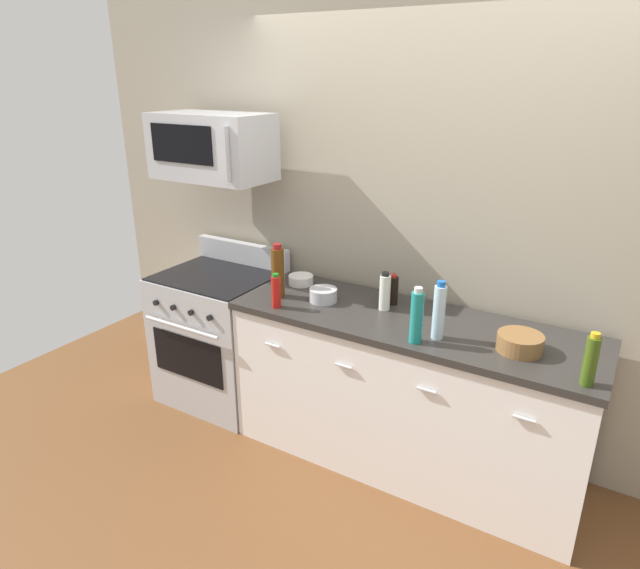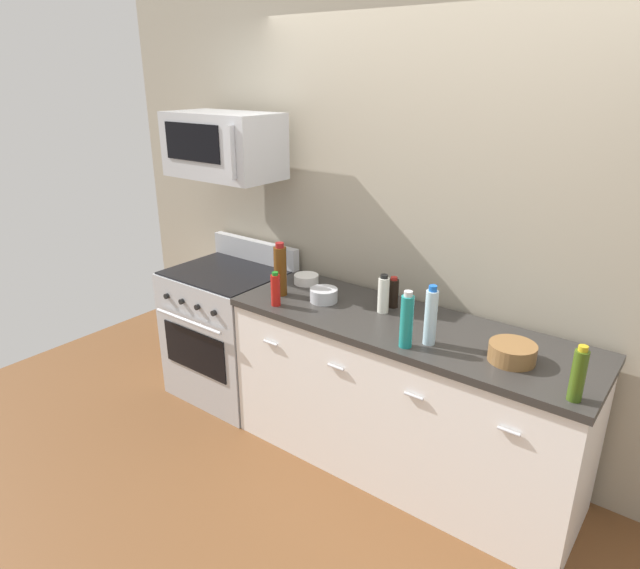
# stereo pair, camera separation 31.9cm
# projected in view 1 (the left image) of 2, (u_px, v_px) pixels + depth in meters

# --- Properties ---
(ground_plane) EXTENTS (6.13, 6.13, 0.00)m
(ground_plane) POSITION_uv_depth(u_px,v_px,m) (401.00, 459.00, 3.34)
(ground_plane) COLOR brown
(back_wall) EXTENTS (5.10, 0.10, 2.70)m
(back_wall) POSITION_uv_depth(u_px,v_px,m) (442.00, 226.00, 3.18)
(back_wall) COLOR #9E937F
(back_wall) RESTS_ON ground_plane
(counter_unit) EXTENTS (2.01, 0.66, 0.92)m
(counter_unit) POSITION_uv_depth(u_px,v_px,m) (405.00, 393.00, 3.17)
(counter_unit) COLOR white
(counter_unit) RESTS_ON ground_plane
(range_oven) EXTENTS (0.76, 0.69, 1.07)m
(range_oven) POSITION_uv_depth(u_px,v_px,m) (221.00, 336.00, 3.84)
(range_oven) COLOR #B7BABF
(range_oven) RESTS_ON ground_plane
(microwave) EXTENTS (0.74, 0.44, 0.40)m
(microwave) POSITION_uv_depth(u_px,v_px,m) (212.00, 147.00, 3.42)
(microwave) COLOR #B7BABF
(bottle_water_clear) EXTENTS (0.06, 0.06, 0.31)m
(bottle_water_clear) POSITION_uv_depth(u_px,v_px,m) (439.00, 311.00, 2.75)
(bottle_water_clear) COLOR silver
(bottle_water_clear) RESTS_ON countertop_slab
(bottle_hot_sauce_red) EXTENTS (0.05, 0.05, 0.20)m
(bottle_hot_sauce_red) POSITION_uv_depth(u_px,v_px,m) (276.00, 291.00, 3.14)
(bottle_hot_sauce_red) COLOR #B21914
(bottle_hot_sauce_red) RESTS_ON countertop_slab
(bottle_olive_oil) EXTENTS (0.06, 0.06, 0.25)m
(bottle_olive_oil) POSITION_uv_depth(u_px,v_px,m) (591.00, 361.00, 2.34)
(bottle_olive_oil) COLOR #385114
(bottle_olive_oil) RESTS_ON countertop_slab
(bottle_soy_sauce_dark) EXTENTS (0.06, 0.06, 0.18)m
(bottle_soy_sauce_dark) POSITION_uv_depth(u_px,v_px,m) (393.00, 290.00, 3.19)
(bottle_soy_sauce_dark) COLOR black
(bottle_soy_sauce_dark) RESTS_ON countertop_slab
(bottle_sparkling_teal) EXTENTS (0.06, 0.06, 0.29)m
(bottle_sparkling_teal) POSITION_uv_depth(u_px,v_px,m) (417.00, 317.00, 2.71)
(bottle_sparkling_teal) COLOR #197F7A
(bottle_sparkling_teal) RESTS_ON countertop_slab
(bottle_vinegar_white) EXTENTS (0.06, 0.06, 0.22)m
(bottle_vinegar_white) POSITION_uv_depth(u_px,v_px,m) (385.00, 292.00, 3.11)
(bottle_vinegar_white) COLOR silver
(bottle_vinegar_white) RESTS_ON countertop_slab
(bottle_wine_amber) EXTENTS (0.08, 0.08, 0.33)m
(bottle_wine_amber) POSITION_uv_depth(u_px,v_px,m) (278.00, 272.00, 3.28)
(bottle_wine_amber) COLOR #59330F
(bottle_wine_amber) RESTS_ON countertop_slab
(bowl_steel_prep) EXTENTS (0.16, 0.16, 0.08)m
(bowl_steel_prep) POSITION_uv_depth(u_px,v_px,m) (323.00, 295.00, 3.24)
(bowl_steel_prep) COLOR #B2B5BA
(bowl_steel_prep) RESTS_ON countertop_slab
(bowl_wooden_salad) EXTENTS (0.22, 0.22, 0.09)m
(bowl_wooden_salad) POSITION_uv_depth(u_px,v_px,m) (520.00, 342.00, 2.66)
(bowl_wooden_salad) COLOR brown
(bowl_wooden_salad) RESTS_ON countertop_slab
(bowl_white_ceramic) EXTENTS (0.16, 0.16, 0.06)m
(bowl_white_ceramic) POSITION_uv_depth(u_px,v_px,m) (301.00, 279.00, 3.51)
(bowl_white_ceramic) COLOR white
(bowl_white_ceramic) RESTS_ON countertop_slab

